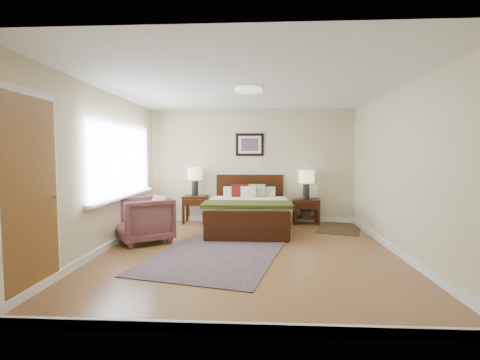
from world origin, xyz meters
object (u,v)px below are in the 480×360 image
(nightstand_left, at_px, (195,201))
(armchair, at_px, (144,220))
(bed, at_px, (248,206))
(lamp_left, at_px, (195,176))
(rug_persian, at_px, (216,255))
(nightstand_right, at_px, (306,208))
(lamp_right, at_px, (306,179))

(nightstand_left, bearing_deg, armchair, -107.87)
(bed, relative_size, nightstand_left, 3.22)
(lamp_left, relative_size, rug_persian, 0.25)
(nightstand_right, distance_m, lamp_right, 0.63)
(bed, xyz_separation_m, lamp_right, (1.23, 0.72, 0.49))
(nightstand_left, relative_size, rug_persian, 0.24)
(bed, distance_m, lamp_left, 1.50)
(lamp_left, distance_m, armchair, 1.95)
(armchair, relative_size, rug_persian, 0.35)
(rug_persian, bearing_deg, nightstand_left, 120.28)
(nightstand_left, bearing_deg, bed, -30.18)
(lamp_left, bearing_deg, nightstand_right, -0.28)
(lamp_left, xyz_separation_m, rug_persian, (0.77, -2.50, -1.02))
(rug_persian, bearing_deg, lamp_left, 120.14)
(nightstand_right, height_order, armchair, armchair)
(bed, xyz_separation_m, nightstand_left, (-1.20, 0.70, -0.01))
(nightstand_left, bearing_deg, rug_persian, -72.64)
(lamp_left, xyz_separation_m, armchair, (-0.56, -1.76, -0.64))
(nightstand_left, relative_size, lamp_left, 0.98)
(bed, relative_size, armchair, 2.25)
(nightstand_right, height_order, rug_persian, nightstand_right)
(lamp_left, relative_size, armchair, 0.71)
(nightstand_right, distance_m, rug_persian, 3.00)
(lamp_right, distance_m, rug_persian, 3.14)
(nightstand_left, relative_size, nightstand_right, 1.09)
(nightstand_left, relative_size, lamp_right, 0.98)
(nightstand_right, bearing_deg, rug_persian, -123.57)
(lamp_right, bearing_deg, bed, -149.74)
(armchair, distance_m, rug_persian, 1.57)
(lamp_left, distance_m, lamp_right, 2.42)
(nightstand_right, bearing_deg, lamp_right, 90.00)
(bed, distance_m, nightstand_right, 1.42)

